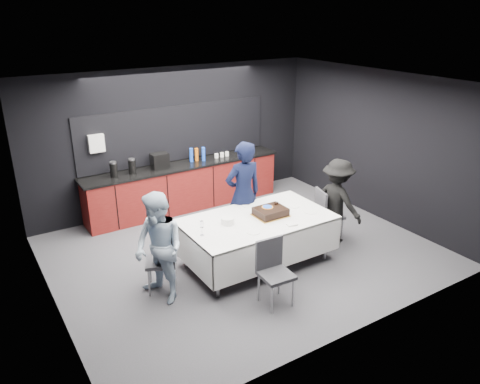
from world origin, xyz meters
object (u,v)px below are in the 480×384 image
party_table (257,226)px  champagne_flute (202,225)px  chair_left (166,256)px  chair_near (273,267)px  person_left (159,248)px  plate_stack (228,221)px  chair_right (326,211)px  cake_assembly (271,212)px  person_center (243,194)px  person_right (337,201)px

party_table → champagne_flute: 1.04m
chair_left → champagne_flute: bearing=-13.7°
chair_near → person_left: (-1.28, 0.87, 0.26)m
champagne_flute → chair_near: champagne_flute is taller
plate_stack → chair_right: 1.99m
chair_right → person_left: size_ratio=0.58×
cake_assembly → person_left: person_left is taller
cake_assembly → person_center: 0.71m
party_table → person_center: bearing=75.4°
chair_left → person_left: size_ratio=0.58×
chair_near → chair_left: bearing=136.4°
champagne_flute → cake_assembly: bearing=1.4°
chair_left → chair_right: 3.00m
party_table → person_left: bearing=-175.9°
chair_left → chair_near: 1.54m
party_table → chair_right: bearing=1.7°
person_left → person_right: size_ratio=1.06×
champagne_flute → person_right: 2.60m
person_left → plate_stack: bearing=84.9°
cake_assembly → chair_right: bearing=3.3°
chair_left → person_right: 3.12m
party_table → plate_stack: size_ratio=11.50×
chair_right → person_center: size_ratio=0.51×
chair_left → chair_near: same height
chair_right → person_center: 1.50m
plate_stack → champagne_flute: size_ratio=0.90×
chair_right → champagne_flute: bearing=-177.6°
chair_near → party_table: bearing=67.8°
party_table → person_right: bearing=-3.4°
cake_assembly → person_right: bearing=-2.8°
person_right → chair_near: bearing=104.8°
plate_stack → person_center: size_ratio=0.11×
cake_assembly → person_left: (-1.92, -0.09, -0.05)m
champagne_flute → chair_left: (-0.52, 0.13, -0.40)m
cake_assembly → person_left: bearing=-177.3°
party_table → chair_right: chair_right is taller
champagne_flute → chair_near: 1.18m
party_table → person_right: (1.59, -0.09, 0.10)m
champagne_flute → chair_left: champagne_flute is taller
chair_near → person_center: size_ratio=0.51×
person_center → person_right: (1.41, -0.77, -0.17)m
plate_stack → chair_right: (1.96, -0.03, -0.30)m
plate_stack → person_right: 2.08m
chair_near → person_left: 1.57m
chair_right → party_table: bearing=-178.3°
cake_assembly → person_center: bearing=94.8°
party_table → chair_right: 1.48m
chair_right → person_left: (-3.17, -0.16, 0.26)m
chair_right → cake_assembly: bearing=-176.7°
chair_left → chair_near: size_ratio=1.00×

